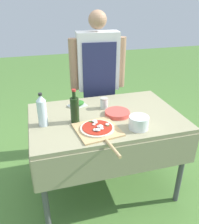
{
  "coord_description": "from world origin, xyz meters",
  "views": [
    {
      "loc": [
        -0.55,
        -1.75,
        1.75
      ],
      "look_at": [
        -0.05,
        0.0,
        0.84
      ],
      "focal_mm": 38.0,
      "sensor_mm": 36.0,
      "label": 1
    }
  ],
  "objects_px": {
    "person_cook": "(98,75)",
    "mixing_tub": "(139,123)",
    "oil_bottle": "(75,110)",
    "herb_container": "(77,104)",
    "pizza_on_peel": "(98,129)",
    "sauce_jar": "(104,104)",
    "water_bottle": "(42,110)",
    "plate_stack": "(117,113)",
    "prep_table": "(105,125)"
  },
  "relations": [
    {
      "from": "sauce_jar",
      "to": "person_cook",
      "type": "bearing_deg",
      "value": 81.05
    },
    {
      "from": "water_bottle",
      "to": "plate_stack",
      "type": "bearing_deg",
      "value": 0.87
    },
    {
      "from": "water_bottle",
      "to": "herb_container",
      "type": "relative_size",
      "value": 1.46
    },
    {
      "from": "herb_container",
      "to": "person_cook",
      "type": "bearing_deg",
      "value": 51.57
    },
    {
      "from": "person_cook",
      "to": "herb_container",
      "type": "distance_m",
      "value": 0.51
    },
    {
      "from": "pizza_on_peel",
      "to": "herb_container",
      "type": "height_order",
      "value": "same"
    },
    {
      "from": "oil_bottle",
      "to": "sauce_jar",
      "type": "bearing_deg",
      "value": 32.08
    },
    {
      "from": "herb_container",
      "to": "mixing_tub",
      "type": "bearing_deg",
      "value": -54.59
    },
    {
      "from": "person_cook",
      "to": "mixing_tub",
      "type": "distance_m",
      "value": 0.94
    },
    {
      "from": "prep_table",
      "to": "water_bottle",
      "type": "bearing_deg",
      "value": -176.92
    },
    {
      "from": "oil_bottle",
      "to": "herb_container",
      "type": "xyz_separation_m",
      "value": [
        0.08,
        0.31,
        -0.09
      ]
    },
    {
      "from": "water_bottle",
      "to": "mixing_tub",
      "type": "bearing_deg",
      "value": -19.43
    },
    {
      "from": "oil_bottle",
      "to": "herb_container",
      "type": "bearing_deg",
      "value": 76.17
    },
    {
      "from": "water_bottle",
      "to": "person_cook",
      "type": "bearing_deg",
      "value": 46.64
    },
    {
      "from": "water_bottle",
      "to": "herb_container",
      "type": "distance_m",
      "value": 0.45
    },
    {
      "from": "person_cook",
      "to": "prep_table",
      "type": "bearing_deg",
      "value": 85.55
    },
    {
      "from": "prep_table",
      "to": "herb_container",
      "type": "relative_size",
      "value": 6.91
    },
    {
      "from": "person_cook",
      "to": "mixing_tub",
      "type": "bearing_deg",
      "value": 99.79
    },
    {
      "from": "person_cook",
      "to": "plate_stack",
      "type": "relative_size",
      "value": 7.32
    },
    {
      "from": "mixing_tub",
      "to": "sauce_jar",
      "type": "height_order",
      "value": "same"
    },
    {
      "from": "mixing_tub",
      "to": "plate_stack",
      "type": "height_order",
      "value": "mixing_tub"
    },
    {
      "from": "person_cook",
      "to": "mixing_tub",
      "type": "xyz_separation_m",
      "value": [
        0.08,
        -0.93,
        -0.1
      ]
    },
    {
      "from": "prep_table",
      "to": "oil_bottle",
      "type": "relative_size",
      "value": 4.54
    },
    {
      "from": "water_bottle",
      "to": "plate_stack",
      "type": "relative_size",
      "value": 1.26
    },
    {
      "from": "person_cook",
      "to": "oil_bottle",
      "type": "xyz_separation_m",
      "value": [
        -0.38,
        -0.7,
        -0.04
      ]
    },
    {
      "from": "pizza_on_peel",
      "to": "sauce_jar",
      "type": "relative_size",
      "value": 5.47
    },
    {
      "from": "oil_bottle",
      "to": "sauce_jar",
      "type": "distance_m",
      "value": 0.37
    },
    {
      "from": "prep_table",
      "to": "mixing_tub",
      "type": "relative_size",
      "value": 8.41
    },
    {
      "from": "pizza_on_peel",
      "to": "mixing_tub",
      "type": "distance_m",
      "value": 0.32
    },
    {
      "from": "prep_table",
      "to": "person_cook",
      "type": "xyz_separation_m",
      "value": [
        0.11,
        0.65,
        0.25
      ]
    },
    {
      "from": "prep_table",
      "to": "sauce_jar",
      "type": "relative_size",
      "value": 12.83
    },
    {
      "from": "pizza_on_peel",
      "to": "oil_bottle",
      "type": "height_order",
      "value": "oil_bottle"
    },
    {
      "from": "prep_table",
      "to": "plate_stack",
      "type": "bearing_deg",
      "value": -10.47
    },
    {
      "from": "sauce_jar",
      "to": "water_bottle",
      "type": "bearing_deg",
      "value": -162.95
    },
    {
      "from": "herb_container",
      "to": "sauce_jar",
      "type": "relative_size",
      "value": 1.86
    },
    {
      "from": "sauce_jar",
      "to": "plate_stack",
      "type": "bearing_deg",
      "value": -65.86
    },
    {
      "from": "prep_table",
      "to": "person_cook",
      "type": "relative_size",
      "value": 0.81
    },
    {
      "from": "herb_container",
      "to": "pizza_on_peel",
      "type": "bearing_deg",
      "value": -82.31
    },
    {
      "from": "oil_bottle",
      "to": "water_bottle",
      "type": "relative_size",
      "value": 1.04
    },
    {
      "from": "mixing_tub",
      "to": "pizza_on_peel",
      "type": "bearing_deg",
      "value": 172.08
    },
    {
      "from": "mixing_tub",
      "to": "water_bottle",
      "type": "bearing_deg",
      "value": 160.57
    },
    {
      "from": "mixing_tub",
      "to": "person_cook",
      "type": "bearing_deg",
      "value": 94.67
    },
    {
      "from": "pizza_on_peel",
      "to": "oil_bottle",
      "type": "bearing_deg",
      "value": 119.31
    },
    {
      "from": "pizza_on_peel",
      "to": "mixing_tub",
      "type": "bearing_deg",
      "value": -15.69
    },
    {
      "from": "pizza_on_peel",
      "to": "plate_stack",
      "type": "bearing_deg",
      "value": 35.12
    },
    {
      "from": "water_bottle",
      "to": "sauce_jar",
      "type": "distance_m",
      "value": 0.59
    },
    {
      "from": "herb_container",
      "to": "plate_stack",
      "type": "xyz_separation_m",
      "value": [
        0.3,
        -0.28,
        -0.01
      ]
    },
    {
      "from": "oil_bottle",
      "to": "mixing_tub",
      "type": "relative_size",
      "value": 1.85
    },
    {
      "from": "prep_table",
      "to": "pizza_on_peel",
      "type": "xyz_separation_m",
      "value": [
        -0.13,
        -0.24,
        0.11
      ]
    },
    {
      "from": "pizza_on_peel",
      "to": "herb_container",
      "type": "bearing_deg",
      "value": 89.92
    }
  ]
}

